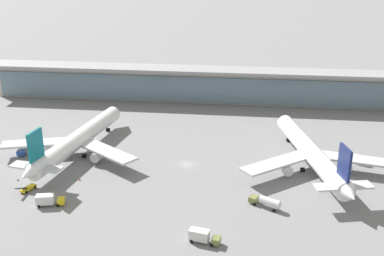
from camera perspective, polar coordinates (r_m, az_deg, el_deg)
The scene contains 12 objects.
ground_plane at distance 150.17m, azimuth -0.56°, elevation -4.35°, with size 1200.00×1200.00×0.00m, color slate.
airliner_left_stand at distance 159.23m, azimuth -13.59°, elevation -1.41°, with size 47.21×62.02×16.56m.
airliner_centre_stand at distance 149.46m, azimuth 14.14°, elevation -2.96°, with size 46.49×61.48×16.56m.
service_truck_near_nose_blue at distance 168.15m, azimuth -19.58°, elevation -2.15°, with size 4.36×8.89×2.95m.
service_truck_under_wing_olive at distance 112.28m, azimuth 1.27°, elevation -12.80°, with size 7.61×3.73×3.10m.
service_truck_mid_apron_red at distance 159.57m, azimuth 18.58°, elevation -3.26°, with size 8.49×6.47×2.95m.
service_truck_by_tail_yellow at distance 141.78m, azimuth -19.08°, elevation -6.83°, with size 3.48×6.87×2.70m.
service_truck_on_taxiway_yellow at distance 132.16m, azimuth -16.83°, elevation -8.22°, with size 7.63×3.85×3.10m.
service_truck_at_far_stand_olive at distance 127.30m, azimuth 8.87°, elevation -8.68°, with size 8.60×6.17×2.95m.
terminal_building at distance 209.13m, azimuth 1.78°, elevation 5.27°, with size 194.03×12.80×15.20m.
safety_cone_alpha at distance 143.83m, azimuth -13.29°, elevation -6.01°, with size 0.62×0.62×0.70m.
safety_cone_charlie at distance 148.94m, azimuth -20.11°, elevation -5.81°, with size 0.62×0.62×0.70m.
Camera 1 is at (17.80, -134.77, 63.79)m, focal length 44.56 mm.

